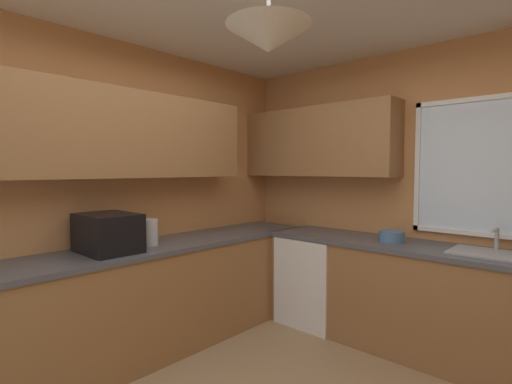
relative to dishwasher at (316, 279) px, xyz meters
name	(u,v)px	position (x,y,z in m)	size (l,w,h in m)	color
room_shell	(275,134)	(0.45, -1.19, 1.33)	(3.64, 4.11, 2.66)	#C6844C
counter_run_left	(129,304)	(-0.66, -1.66, 0.02)	(0.65, 3.72, 0.90)	olive
counter_run_back	(421,299)	(1.00, 0.03, 0.02)	(2.73, 0.65, 0.90)	olive
dishwasher	(316,279)	(0.00, 0.00, 0.00)	(0.60, 0.60, 0.85)	white
microwave	(108,233)	(-0.66, -1.82, 0.62)	(0.48, 0.36, 0.29)	black
kettle	(150,232)	(-0.64, -1.47, 0.58)	(0.13, 0.13, 0.22)	#B7B7BC
sink_assembly	(492,253)	(1.49, 0.04, 0.48)	(0.54, 0.40, 0.19)	#9EA0A5
bowl	(392,236)	(0.75, 0.03, 0.52)	(0.21, 0.21, 0.09)	#4C7099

